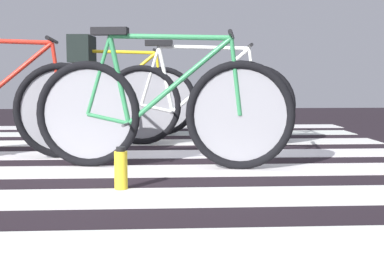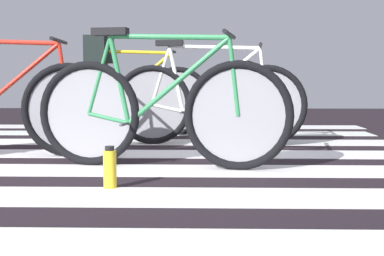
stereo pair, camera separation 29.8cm
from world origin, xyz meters
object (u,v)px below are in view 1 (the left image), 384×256
Objects in this scene: bicycle_1_of_4 at (162,111)px; bicycle_3_of_4 at (198,102)px; cyclist_4_of_4 at (83,71)px; water_bottle at (121,169)px; bicycle_4_of_4 at (113,99)px.

bicycle_1_of_4 and bicycle_3_of_4 have the same top height.
cyclist_4_of_4 is (-0.82, 2.07, 0.28)m from bicycle_1_of_4.
bicycle_1_of_4 reaches higher than water_bottle.
water_bottle is at bearing -79.82° from bicycle_4_of_4.
bicycle_4_of_4 is at bearing 0.00° from cyclist_4_of_4.
cyclist_4_of_4 reaches higher than bicycle_1_of_4.
water_bottle is (-0.55, -1.87, -0.27)m from bicycle_3_of_4.
bicycle_1_of_4 is at bearing -64.26° from cyclist_4_of_4.
cyclist_4_of_4 is at bearing 102.18° from water_bottle.
bicycle_4_of_4 is 2.75m from water_bottle.
bicycle_1_of_4 is at bearing 71.40° from water_bottle.
bicycle_1_of_4 is 2.11m from bicycle_4_of_4.
bicycle_1_of_4 is at bearing -71.87° from bicycle_4_of_4.
bicycle_3_of_4 is 1.96m from water_bottle.
bicycle_1_of_4 is at bearing -99.90° from bicycle_3_of_4.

